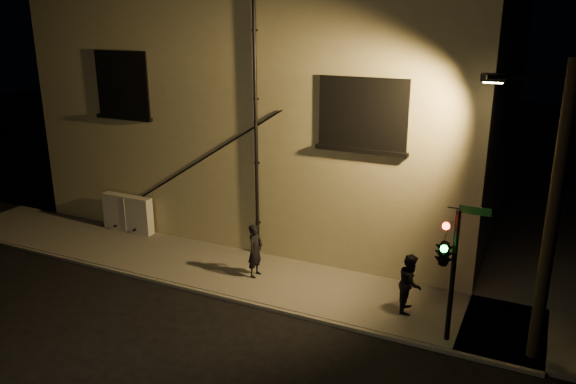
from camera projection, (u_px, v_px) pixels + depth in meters
The scene contains 8 objects.
ground at pixel (265, 308), 15.28m from camera, with size 90.00×90.00×0.00m, color black.
sidewalk at pixel (360, 255), 18.53m from camera, with size 21.00×16.00×0.12m.
building at pixel (302, 98), 22.95m from camera, with size 16.20×12.23×8.80m.
utility_cabinet at pixel (128, 213), 20.27m from camera, with size 2.04×0.34×1.34m, color beige.
pedestrian_a at pixel (255, 251), 16.66m from camera, with size 0.59×0.39×1.63m, color black.
pedestrian_b at pixel (410, 283), 14.67m from camera, with size 0.77×0.60×1.59m, color black.
traffic_signal at pixel (445, 251), 12.88m from camera, with size 1.14×1.98×3.42m.
streetlamp_pole at pixel (548, 209), 11.98m from camera, with size 2.02×1.38×6.82m.
Camera 1 is at (6.49, -12.02, 7.55)m, focal length 35.00 mm.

